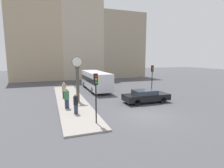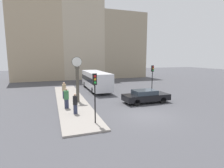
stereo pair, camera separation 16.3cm
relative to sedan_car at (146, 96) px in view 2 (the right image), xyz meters
name	(u,v)px [view 2 (the right image)]	position (x,y,z in m)	size (l,w,h in m)	color
ground_plane	(146,116)	(-2.09, -3.65, -0.69)	(120.00, 120.00, 0.00)	#47474C
sidewalk_corner	(71,100)	(-7.20, 3.45, -0.62)	(2.93, 18.21, 0.12)	gray
building_row	(82,41)	(-2.36, 23.63, 7.46)	(28.79, 5.00, 17.93)	tan
sedan_car	(146,96)	(0.00, 0.00, 0.00)	(4.77, 1.89, 1.33)	black
bus_distant	(96,80)	(-3.09, 8.72, 0.82)	(2.41, 8.96, 2.62)	silver
traffic_light_near	(95,88)	(-6.37, -4.18, 1.90)	(0.26, 0.24, 3.42)	black
traffic_light_far	(152,74)	(2.46, 2.77, 1.96)	(0.26, 0.24, 3.69)	black
street_clock	(77,80)	(-6.62, 2.23, 1.72)	(1.02, 0.41, 4.57)	#4C473D
pedestrian_tan_coat	(64,90)	(-7.82, 4.26, 0.33)	(0.43, 0.43, 1.80)	#2D334C
pedestrian_green_hoodie	(66,98)	(-7.92, 0.15, 0.33)	(0.44, 0.44, 1.80)	#2D334C
pedestrian_black_jacket	(75,104)	(-7.39, -1.68, 0.26)	(0.37, 0.37, 1.65)	#2D334C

